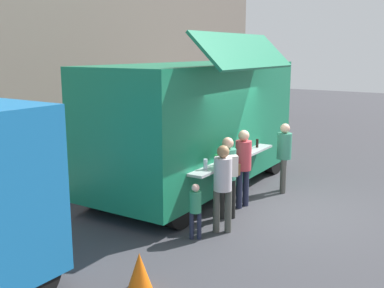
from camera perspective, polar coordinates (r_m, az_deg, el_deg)
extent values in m
plane|color=#38383D|center=(10.02, 10.50, -8.12)|extent=(60.00, 60.00, 0.00)
cube|color=#187750|center=(10.99, 0.54, 2.82)|extent=(6.15, 2.51, 2.74)
cube|color=#187750|center=(9.58, 6.68, 11.43)|extent=(3.37, 0.82, 0.73)
cube|color=black|center=(9.86, 4.31, 3.70)|extent=(3.19, 0.16, 1.23)
cube|color=#B7B7BC|center=(9.94, 5.33, -1.82)|extent=(3.36, 0.41, 0.05)
cylinder|color=silver|center=(8.89, 1.67, -2.53)|extent=(0.08, 0.08, 0.21)
cylinder|color=green|center=(9.23, 3.02, -2.00)|extent=(0.06, 0.06, 0.21)
cylinder|color=green|center=(9.54, 4.32, -1.44)|extent=(0.07, 0.07, 0.25)
cylinder|color=white|center=(9.90, 5.53, -1.13)|extent=(0.07, 0.07, 0.20)
cylinder|color=orange|center=(10.28, 6.27, -0.71)|extent=(0.08, 0.08, 0.19)
cylinder|color=red|center=(10.65, 7.25, -0.24)|extent=(0.07, 0.07, 0.21)
cylinder|color=black|center=(11.01, 8.10, 0.10)|extent=(0.06, 0.06, 0.20)
cube|color=black|center=(13.56, 7.25, 6.49)|extent=(0.12, 2.03, 1.20)
cylinder|color=black|center=(13.73, 1.96, -0.59)|extent=(0.90, 0.28, 0.90)
cylinder|color=black|center=(12.83, 10.05, -1.63)|extent=(0.90, 0.28, 0.90)
cylinder|color=black|center=(10.07, -11.69, -5.37)|extent=(0.90, 0.28, 0.90)
cylinder|color=black|center=(8.81, -1.71, -7.60)|extent=(0.90, 0.28, 0.90)
cube|color=black|center=(7.34, -21.61, -1.17)|extent=(0.10, 1.91, 0.94)
cylinder|color=black|center=(6.69, -19.40, -15.08)|extent=(0.84, 0.26, 0.84)
cone|color=orange|center=(6.78, -6.54, -15.42)|extent=(0.36, 0.36, 0.55)
cylinder|color=#305D37|center=(15.78, 1.43, 0.96)|extent=(0.60, 0.60, 0.87)
cylinder|color=#1F233B|center=(9.92, 5.90, -5.65)|extent=(0.13, 0.13, 0.83)
cylinder|color=#1F233B|center=(10.09, 6.71, -5.37)|extent=(0.13, 0.13, 0.83)
cylinder|color=#B33641|center=(9.81, 6.40, -1.43)|extent=(0.35, 0.35, 0.63)
sphere|color=#D2A688|center=(9.73, 6.46, 1.05)|extent=(0.23, 0.23, 0.23)
cube|color=brown|center=(9.67, 5.34, -3.22)|extent=(0.23, 0.18, 0.24)
cylinder|color=black|center=(9.29, 3.69, -6.85)|extent=(0.13, 0.13, 0.82)
cylinder|color=black|center=(9.34, 5.03, -6.78)|extent=(0.13, 0.13, 0.82)
cylinder|color=#337D64|center=(9.11, 4.43, -2.51)|extent=(0.34, 0.34, 0.62)
sphere|color=#DBA083|center=(9.02, 4.47, 0.11)|extent=(0.23, 0.23, 0.23)
cube|color=beige|center=(8.86, 4.77, -2.72)|extent=(0.32, 0.33, 0.40)
cylinder|color=#484B45|center=(8.63, 3.06, -8.33)|extent=(0.13, 0.13, 0.81)
cylinder|color=#484B45|center=(8.64, 4.52, -8.33)|extent=(0.13, 0.13, 0.81)
cylinder|color=silver|center=(8.42, 3.85, -3.76)|extent=(0.34, 0.34, 0.62)
sphere|color=#9E744E|center=(8.32, 3.89, -0.95)|extent=(0.23, 0.23, 0.23)
cylinder|color=#4A4B46|center=(11.11, 11.29, -3.97)|extent=(0.13, 0.13, 0.82)
cylinder|color=#4A4B46|center=(11.32, 11.23, -3.68)|extent=(0.13, 0.13, 0.82)
cylinder|color=#338065|center=(11.05, 11.41, -0.24)|extent=(0.34, 0.34, 0.62)
sphere|color=#D9A58B|center=(10.97, 11.50, 1.92)|extent=(0.23, 0.23, 0.23)
cylinder|color=#1F2439|center=(8.36, -0.04, -10.12)|extent=(0.08, 0.08, 0.51)
cylinder|color=#1F2439|center=(8.36, 0.90, -10.12)|extent=(0.08, 0.08, 0.51)
cylinder|color=#318B61|center=(8.21, 0.43, -7.23)|extent=(0.21, 0.21, 0.38)
sphere|color=beige|center=(8.13, 0.44, -5.47)|extent=(0.14, 0.14, 0.14)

